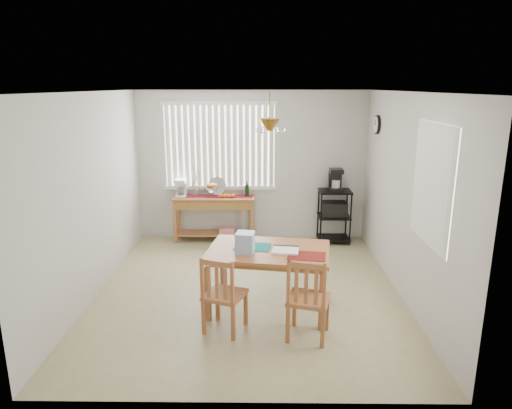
{
  "coord_description": "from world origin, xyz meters",
  "views": [
    {
      "loc": [
        0.17,
        -5.65,
        2.67
      ],
      "look_at": [
        0.1,
        0.55,
        1.05
      ],
      "focal_mm": 32.0,
      "sensor_mm": 36.0,
      "label": 1
    }
  ],
  "objects_px": {
    "chair_right": "(308,299)",
    "dining_table": "(269,256)",
    "wire_cart": "(334,211)",
    "chair_left": "(223,295)",
    "cart_items": "(335,180)",
    "sideboard": "(215,208)"
  },
  "relations": [
    {
      "from": "chair_left",
      "to": "dining_table",
      "type": "bearing_deg",
      "value": 47.49
    },
    {
      "from": "chair_right",
      "to": "dining_table",
      "type": "bearing_deg",
      "value": 120.99
    },
    {
      "from": "sideboard",
      "to": "chair_right",
      "type": "bearing_deg",
      "value": -67.74
    },
    {
      "from": "sideboard",
      "to": "dining_table",
      "type": "xyz_separation_m",
      "value": [
        0.91,
        -2.53,
        0.08
      ]
    },
    {
      "from": "dining_table",
      "to": "chair_left",
      "type": "relative_size",
      "value": 1.74
    },
    {
      "from": "wire_cart",
      "to": "cart_items",
      "type": "height_order",
      "value": "cart_items"
    },
    {
      "from": "sideboard",
      "to": "wire_cart",
      "type": "relative_size",
      "value": 1.53
    },
    {
      "from": "sideboard",
      "to": "chair_left",
      "type": "xyz_separation_m",
      "value": [
        0.4,
        -3.09,
        -0.16
      ]
    },
    {
      "from": "wire_cart",
      "to": "dining_table",
      "type": "xyz_separation_m",
      "value": [
        -1.18,
        -2.49,
        0.12
      ]
    },
    {
      "from": "chair_left",
      "to": "sideboard",
      "type": "bearing_deg",
      "value": 97.38
    },
    {
      "from": "sideboard",
      "to": "cart_items",
      "type": "height_order",
      "value": "cart_items"
    },
    {
      "from": "cart_items",
      "to": "dining_table",
      "type": "relative_size",
      "value": 0.25
    },
    {
      "from": "dining_table",
      "to": "chair_left",
      "type": "xyz_separation_m",
      "value": [
        -0.51,
        -0.55,
        -0.24
      ]
    },
    {
      "from": "dining_table",
      "to": "chair_right",
      "type": "relative_size",
      "value": 1.67
    },
    {
      "from": "cart_items",
      "to": "chair_right",
      "type": "bearing_deg",
      "value": -103.47
    },
    {
      "from": "wire_cart",
      "to": "chair_right",
      "type": "relative_size",
      "value": 0.99
    },
    {
      "from": "wire_cart",
      "to": "dining_table",
      "type": "relative_size",
      "value": 0.6
    },
    {
      "from": "chair_left",
      "to": "chair_right",
      "type": "relative_size",
      "value": 0.96
    },
    {
      "from": "sideboard",
      "to": "cart_items",
      "type": "xyz_separation_m",
      "value": [
        2.08,
        -0.03,
        0.51
      ]
    },
    {
      "from": "cart_items",
      "to": "chair_left",
      "type": "xyz_separation_m",
      "value": [
        -1.68,
        -3.06,
        -0.67
      ]
    },
    {
      "from": "sideboard",
      "to": "chair_right",
      "type": "distance_m",
      "value": 3.48
    },
    {
      "from": "wire_cart",
      "to": "chair_left",
      "type": "distance_m",
      "value": 3.48
    }
  ]
}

